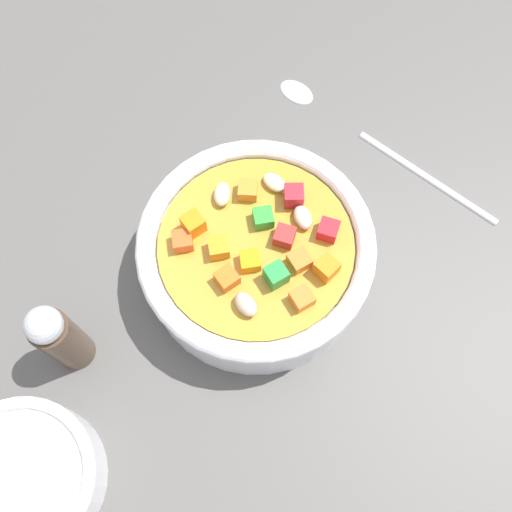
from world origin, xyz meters
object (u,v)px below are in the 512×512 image
at_px(side_bowl_small, 23,479).
at_px(pepper_shaker, 59,337).
at_px(spoon, 360,131).
at_px(soup_bowl_main, 256,254).

bearing_deg(side_bowl_small, pepper_shaker, -86.80).
distance_m(spoon, side_bowl_small, 0.36).
xyz_separation_m(spoon, pepper_shaker, (0.16, 0.24, 0.04)).
xyz_separation_m(soup_bowl_main, pepper_shaker, (0.11, 0.10, 0.01)).
bearing_deg(soup_bowl_main, side_bowl_small, 61.17).
bearing_deg(pepper_shaker, spoon, -123.52).
bearing_deg(spoon, side_bowl_small, 88.27).
height_order(side_bowl_small, pepper_shaker, pepper_shaker).
bearing_deg(soup_bowl_main, pepper_shaker, 42.12).
bearing_deg(soup_bowl_main, spoon, -109.66).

